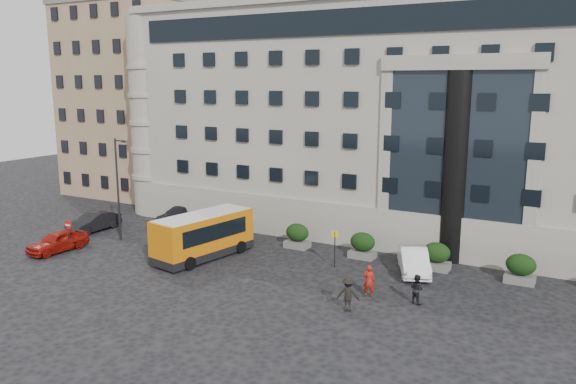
% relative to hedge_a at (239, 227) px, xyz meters
% --- Properties ---
extents(ground, '(120.00, 120.00, 0.00)m').
position_rel_hedge_a_xyz_m(ground, '(4.00, -7.80, -0.93)').
color(ground, black).
rests_on(ground, ground).
extents(civic_building, '(44.00, 24.00, 18.00)m').
position_rel_hedge_a_xyz_m(civic_building, '(10.00, 14.20, 8.07)').
color(civic_building, gray).
rests_on(civic_building, ground).
extents(entrance_column, '(1.80, 1.80, 13.00)m').
position_rel_hedge_a_xyz_m(entrance_column, '(16.00, 2.50, 5.57)').
color(entrance_column, black).
rests_on(entrance_column, ground).
extents(apartment_near, '(14.00, 14.00, 20.00)m').
position_rel_hedge_a_xyz_m(apartment_near, '(-20.00, 12.20, 9.07)').
color(apartment_near, '#8A7150').
rests_on(apartment_near, ground).
extents(apartment_far, '(13.00, 13.00, 22.00)m').
position_rel_hedge_a_xyz_m(apartment_far, '(-23.00, 30.20, 10.07)').
color(apartment_far, brown).
rests_on(apartment_far, ground).
extents(hedge_a, '(1.80, 1.26, 1.84)m').
position_rel_hedge_a_xyz_m(hedge_a, '(0.00, 0.00, 0.00)').
color(hedge_a, '#50504E').
rests_on(hedge_a, ground).
extents(hedge_b, '(1.80, 1.26, 1.84)m').
position_rel_hedge_a_xyz_m(hedge_b, '(5.20, 0.00, 0.00)').
color(hedge_b, '#50504E').
rests_on(hedge_b, ground).
extents(hedge_c, '(1.80, 1.26, 1.84)m').
position_rel_hedge_a_xyz_m(hedge_c, '(10.40, 0.00, 0.00)').
color(hedge_c, '#50504E').
rests_on(hedge_c, ground).
extents(hedge_d, '(1.80, 1.26, 1.84)m').
position_rel_hedge_a_xyz_m(hedge_d, '(15.60, 0.00, 0.00)').
color(hedge_d, '#50504E').
rests_on(hedge_d, ground).
extents(hedge_e, '(1.80, 1.26, 1.84)m').
position_rel_hedge_a_xyz_m(hedge_e, '(20.80, 0.00, 0.00)').
color(hedge_e, '#50504E').
rests_on(hedge_e, ground).
extents(street_lamp, '(1.16, 0.18, 8.00)m').
position_rel_hedge_a_xyz_m(street_lamp, '(-7.94, -4.80, 3.44)').
color(street_lamp, '#262628').
rests_on(street_lamp, ground).
extents(bus_stop_sign, '(0.50, 0.08, 2.52)m').
position_rel_hedge_a_xyz_m(bus_stop_sign, '(9.50, -2.80, 0.80)').
color(bus_stop_sign, '#262628').
rests_on(bus_stop_sign, ground).
extents(no_entry_sign, '(0.64, 0.16, 2.32)m').
position_rel_hedge_a_xyz_m(no_entry_sign, '(-9.00, -8.84, 0.72)').
color(no_entry_sign, '#262628').
rests_on(no_entry_sign, ground).
extents(minibus, '(4.00, 7.93, 3.16)m').
position_rel_hedge_a_xyz_m(minibus, '(0.51, -5.32, 0.81)').
color(minibus, '#C56709').
rests_on(minibus, ground).
extents(red_truck, '(3.66, 5.97, 2.99)m').
position_rel_hedge_a_xyz_m(red_truck, '(-8.58, 9.55, 0.60)').
color(red_truck, maroon).
rests_on(red_truck, ground).
extents(parked_car_a, '(2.18, 4.65, 1.54)m').
position_rel_hedge_a_xyz_m(parked_car_a, '(-9.76, -9.28, -0.16)').
color(parked_car_a, maroon).
rests_on(parked_car_a, ground).
extents(parked_car_b, '(1.73, 4.77, 1.56)m').
position_rel_hedge_a_xyz_m(parked_car_b, '(-11.84, -3.97, -0.15)').
color(parked_car_b, black).
rests_on(parked_car_b, ground).
extents(parked_car_c, '(2.37, 5.09, 1.44)m').
position_rel_hedge_a_xyz_m(parked_car_c, '(-7.50, 1.77, -0.21)').
color(parked_car_c, black).
rests_on(parked_car_c, ground).
extents(parked_car_d, '(2.39, 4.60, 1.24)m').
position_rel_hedge_a_xyz_m(parked_car_d, '(-13.00, 5.20, -0.31)').
color(parked_car_d, black).
rests_on(parked_car_d, ground).
extents(white_taxi, '(3.48, 5.21, 1.62)m').
position_rel_hedge_a_xyz_m(white_taxi, '(14.47, -1.33, -0.12)').
color(white_taxi, white).
rests_on(white_taxi, ground).
extents(pedestrian_a, '(0.78, 0.62, 1.86)m').
position_rel_hedge_a_xyz_m(pedestrian_a, '(13.33, -6.54, 0.00)').
color(pedestrian_a, '#A21810').
rests_on(pedestrian_a, ground).
extents(pedestrian_b, '(1.01, 0.92, 1.69)m').
position_rel_hedge_a_xyz_m(pedestrian_b, '(16.07, -6.30, -0.09)').
color(pedestrian_b, black).
rests_on(pedestrian_b, ground).
extents(pedestrian_c, '(1.38, 0.99, 1.92)m').
position_rel_hedge_a_xyz_m(pedestrian_c, '(13.11, -9.13, 0.03)').
color(pedestrian_c, black).
rests_on(pedestrian_c, ground).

